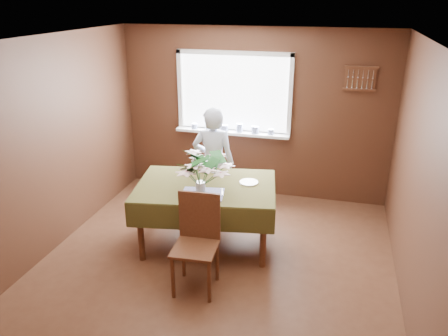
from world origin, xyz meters
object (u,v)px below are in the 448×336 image
(seated_woman, at_px, (213,163))
(flower_bouquet, at_px, (200,167))
(chair_near, at_px, (197,238))
(chair_far, at_px, (213,179))
(dining_table, at_px, (206,192))

(seated_woman, xyz_separation_m, flower_bouquet, (0.14, -0.99, 0.34))
(chair_near, relative_size, seated_woman, 0.66)
(chair_far, bearing_deg, flower_bouquet, 80.94)
(dining_table, bearing_deg, flower_bouquet, -96.00)
(dining_table, height_order, chair_near, chair_near)
(chair_near, height_order, flower_bouquet, flower_bouquet)
(seated_woman, bearing_deg, chair_near, 94.67)
(dining_table, relative_size, seated_woman, 1.15)
(chair_near, relative_size, flower_bouquet, 1.79)
(chair_far, height_order, chair_near, chair_near)
(chair_far, xyz_separation_m, flower_bouquet, (0.18, -1.12, 0.63))
(dining_table, bearing_deg, chair_near, -88.66)
(dining_table, distance_m, chair_near, 0.83)
(seated_woman, bearing_deg, dining_table, 93.97)
(flower_bouquet, bearing_deg, seated_woman, 97.89)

